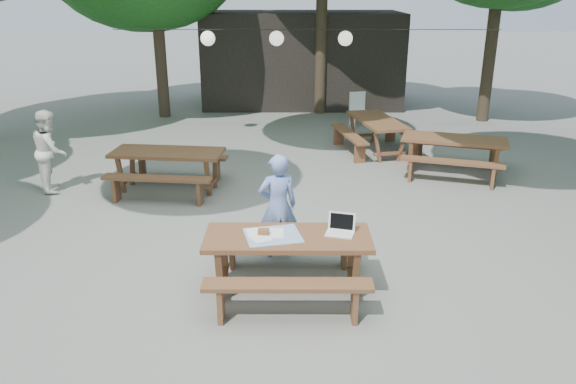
# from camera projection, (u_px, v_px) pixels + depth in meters

# --- Properties ---
(ground) EXTENTS (80.00, 80.00, 0.00)m
(ground) POSITION_uv_depth(u_px,v_px,m) (282.00, 244.00, 8.24)
(ground) COLOR #63635E
(ground) RESTS_ON ground
(pavilion) EXTENTS (6.00, 3.00, 2.80)m
(pavilion) POSITION_uv_depth(u_px,v_px,m) (302.00, 58.00, 17.60)
(pavilion) COLOR black
(pavilion) RESTS_ON ground
(main_picnic_table) EXTENTS (2.00, 1.58, 0.75)m
(main_picnic_table) POSITION_uv_depth(u_px,v_px,m) (288.00, 263.00, 6.84)
(main_picnic_table) COLOR brown
(main_picnic_table) RESTS_ON ground
(picnic_table_nw) EXTENTS (2.07, 1.77, 0.75)m
(picnic_table_nw) POSITION_uv_depth(u_px,v_px,m) (169.00, 170.00, 10.26)
(picnic_table_nw) COLOR brown
(picnic_table_nw) RESTS_ON ground
(picnic_table_ne) EXTENTS (2.28, 2.07, 0.75)m
(picnic_table_ne) POSITION_uv_depth(u_px,v_px,m) (453.00, 156.00, 11.12)
(picnic_table_ne) COLOR brown
(picnic_table_ne) RESTS_ON ground
(picnic_table_far_e) EXTENTS (1.95, 2.20, 0.75)m
(picnic_table_far_e) POSITION_uv_depth(u_px,v_px,m) (376.00, 135.00, 12.65)
(picnic_table_far_e) COLOR brown
(picnic_table_far_e) RESTS_ON ground
(woman) EXTENTS (0.60, 0.46, 1.47)m
(woman) POSITION_uv_depth(u_px,v_px,m) (278.00, 206.00, 7.65)
(woman) COLOR #7690D8
(woman) RESTS_ON ground
(second_person) EXTENTS (0.76, 0.86, 1.49)m
(second_person) POSITION_uv_depth(u_px,v_px,m) (50.00, 151.00, 10.17)
(second_person) COLOR white
(second_person) RESTS_ON ground
(plastic_chair) EXTENTS (0.53, 0.53, 0.90)m
(plastic_chair) POSITION_uv_depth(u_px,v_px,m) (359.00, 117.00, 14.98)
(plastic_chair) COLOR white
(plastic_chair) RESTS_ON ground
(laptop) EXTENTS (0.39, 0.34, 0.24)m
(laptop) POSITION_uv_depth(u_px,v_px,m) (341.00, 228.00, 6.77)
(laptop) COLOR white
(laptop) RESTS_ON main_picnic_table
(tabletop_clutter) EXTENTS (0.76, 0.68, 0.08)m
(tabletop_clutter) POSITION_uv_depth(u_px,v_px,m) (270.00, 235.00, 6.71)
(tabletop_clutter) COLOR #356DB5
(tabletop_clutter) RESTS_ON main_picnic_table
(paper_lanterns) EXTENTS (9.00, 0.34, 0.38)m
(paper_lanterns) POSITION_uv_depth(u_px,v_px,m) (277.00, 38.00, 13.03)
(paper_lanterns) COLOR black
(paper_lanterns) RESTS_ON ground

